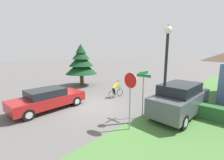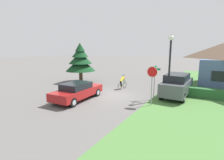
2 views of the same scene
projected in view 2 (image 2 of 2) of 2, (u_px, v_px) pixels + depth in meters
The scene contains 8 objects.
ground_plane at pixel (111, 95), 15.50m from camera, with size 140.00×140.00×0.00m, color #5B5956.
sedan_left_lane at pixel (77, 91), 14.08m from camera, with size 2.10×4.81×1.42m.
cyclist at pixel (122, 82), 17.83m from camera, with size 0.44×1.68×1.52m.
parked_suv_right at pixel (177, 85), 15.00m from camera, with size 2.09×4.87×1.99m.
stop_sign at pixel (152, 78), 12.43m from camera, with size 0.78×0.09×2.87m.
street_lamp at pixel (170, 58), 13.70m from camera, with size 0.39×0.39×5.19m.
street_name_sign at pixel (154, 76), 14.01m from camera, with size 0.90×0.90×2.73m.
conifer_tall_near at pixel (80, 60), 21.14m from camera, with size 3.59×3.59×4.78m.
Camera 2 is at (7.49, -13.00, 4.13)m, focal length 28.00 mm.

